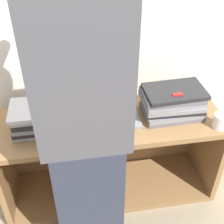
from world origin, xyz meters
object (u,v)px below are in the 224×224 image
object	(u,v)px
laptop_open	(109,109)
mug	(220,121)
laptop_stack_left	(44,117)
person	(85,135)
laptop_stack_right	(172,102)

from	to	relation	value
laptop_open	mug	world-z (taller)	laptop_open
laptop_open	laptop_stack_left	bearing A→B (deg)	-173.39
person	laptop_stack_left	bearing A→B (deg)	116.58
laptop_open	laptop_stack_left	size ratio (longest dim) A/B	0.95
laptop_open	mug	bearing A→B (deg)	-18.63
mug	laptop_stack_left	bearing A→B (deg)	170.69
person	mug	xyz separation A→B (m)	(0.81, 0.25, -0.24)
laptop_stack_left	mug	distance (m)	1.04
laptop_stack_right	person	bearing A→B (deg)	-143.37
laptop_stack_right	person	xyz separation A→B (m)	(-0.57, -0.42, 0.19)
laptop_stack_right	person	world-z (taller)	person
mug	person	bearing A→B (deg)	-162.65
laptop_open	laptop_stack_right	size ratio (longest dim) A/B	0.94
laptop_stack_left	person	bearing A→B (deg)	-63.42
laptop_stack_right	person	size ratio (longest dim) A/B	0.21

